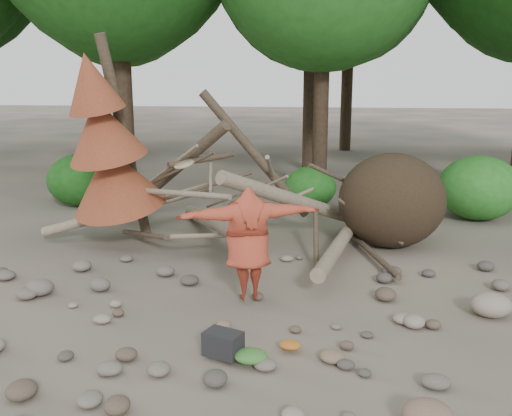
# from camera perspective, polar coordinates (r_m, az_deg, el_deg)

# --- Properties ---
(ground) EXTENTS (120.00, 120.00, 0.00)m
(ground) POSITION_cam_1_polar(r_m,az_deg,el_deg) (8.38, -2.23, -11.67)
(ground) COLOR #514C44
(ground) RESTS_ON ground
(deadfall_pile) EXTENTS (8.55, 5.24, 3.30)m
(deadfall_pile) POSITION_cam_1_polar(r_m,az_deg,el_deg) (12.03, 10.69, 0.57)
(deadfall_pile) COLOR #332619
(deadfall_pile) RESTS_ON ground
(dead_conifer) EXTENTS (2.06, 2.16, 4.35)m
(dead_conifer) POSITION_cam_1_polar(r_m,az_deg,el_deg) (11.82, -14.64, 5.86)
(dead_conifer) COLOR #4C3F30
(dead_conifer) RESTS_ON ground
(bush_left) EXTENTS (1.80, 1.80, 1.44)m
(bush_left) POSITION_cam_1_polar(r_m,az_deg,el_deg) (16.44, -17.14, 2.71)
(bush_left) COLOR #1A5316
(bush_left) RESTS_ON ground
(bush_mid) EXTENTS (1.40, 1.40, 1.12)m
(bush_mid) POSITION_cam_1_polar(r_m,az_deg,el_deg) (15.59, 5.47, 2.10)
(bush_mid) COLOR #236A1E
(bush_mid) RESTS_ON ground
(bush_right) EXTENTS (2.00, 2.00, 1.60)m
(bush_right) POSITION_cam_1_polar(r_m,az_deg,el_deg) (15.21, 21.40, 1.89)
(bush_right) COLOR #2D7D27
(bush_right) RESTS_ON ground
(frisbee_thrower) EXTENTS (2.29, 1.32, 2.25)m
(frisbee_thrower) POSITION_cam_1_polar(r_m,az_deg,el_deg) (8.83, -0.80, -3.54)
(frisbee_thrower) COLOR #A43925
(frisbee_thrower) RESTS_ON ground
(backpack) EXTENTS (0.54, 0.45, 0.31)m
(backpack) POSITION_cam_1_polar(r_m,az_deg,el_deg) (7.43, -3.30, -13.79)
(backpack) COLOR black
(backpack) RESTS_ON ground
(cloth_green) EXTENTS (0.42, 0.35, 0.16)m
(cloth_green) POSITION_cam_1_polar(r_m,az_deg,el_deg) (7.30, -0.53, -14.93)
(cloth_green) COLOR #366F2C
(cloth_green) RESTS_ON ground
(cloth_orange) EXTENTS (0.29, 0.24, 0.11)m
(cloth_orange) POSITION_cam_1_polar(r_m,az_deg,el_deg) (7.64, 3.44, -13.83)
(cloth_orange) COLOR #A1591B
(cloth_orange) RESTS_ON ground
(boulder_front_right) EXTENTS (0.51, 0.46, 0.30)m
(boulder_front_right) POSITION_cam_1_polar(r_m,az_deg,el_deg) (6.39, 16.82, -19.20)
(boulder_front_right) COLOR #785C4B
(boulder_front_right) RESTS_ON ground
(boulder_mid_right) EXTENTS (0.60, 0.54, 0.36)m
(boulder_mid_right) POSITION_cam_1_polar(r_m,az_deg,el_deg) (9.30, 22.46, -8.94)
(boulder_mid_right) COLOR gray
(boulder_mid_right) RESTS_ON ground
(boulder_mid_left) EXTENTS (0.46, 0.41, 0.27)m
(boulder_mid_left) POSITION_cam_1_polar(r_m,az_deg,el_deg) (10.05, -20.84, -7.42)
(boulder_mid_left) COLOR #655C55
(boulder_mid_left) RESTS_ON ground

